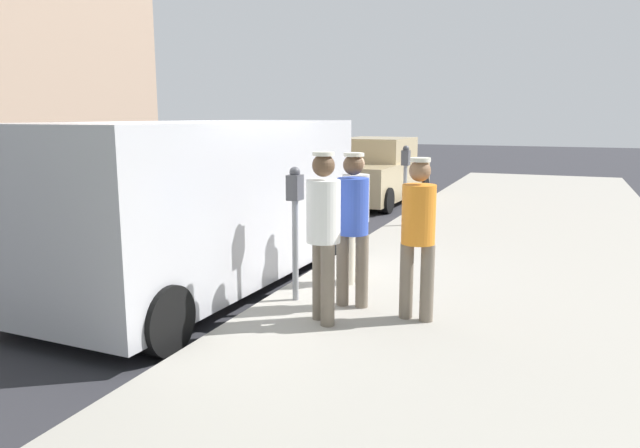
% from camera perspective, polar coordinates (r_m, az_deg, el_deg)
% --- Properties ---
extents(ground_plane, '(80.00, 80.00, 0.00)m').
position_cam_1_polar(ground_plane, '(7.91, -10.00, -6.16)').
color(ground_plane, '#2D2D33').
extents(sidewalk_slab, '(5.00, 32.00, 0.15)m').
position_cam_1_polar(sidewalk_slab, '(6.79, 16.25, -8.56)').
color(sidewalk_slab, '#9E998E').
rests_on(sidewalk_slab, ground).
extents(parking_meter_near, '(0.14, 0.18, 1.52)m').
position_cam_1_polar(parking_meter_near, '(6.65, -2.40, 1.28)').
color(parking_meter_near, gray).
rests_on(parking_meter_near, sidewalk_slab).
extents(parking_meter_far, '(0.14, 0.18, 1.52)m').
position_cam_1_polar(parking_meter_far, '(11.40, 8.15, 4.98)').
color(parking_meter_far, gray).
rests_on(parking_meter_far, sidewalk_slab).
extents(pedestrian_in_gray, '(0.34, 0.34, 1.62)m').
position_cam_1_polar(pedestrian_in_gray, '(7.39, 3.41, 1.36)').
color(pedestrian_in_gray, beige).
rests_on(pedestrian_in_gray, sidewalk_slab).
extents(pedestrian_in_blue, '(0.36, 0.34, 1.69)m').
position_cam_1_polar(pedestrian_in_blue, '(6.44, 3.14, 0.41)').
color(pedestrian_in_blue, '#726656').
rests_on(pedestrian_in_blue, sidewalk_slab).
extents(pedestrian_in_orange, '(0.36, 0.34, 1.66)m').
position_cam_1_polar(pedestrian_in_orange, '(6.09, 9.35, -0.45)').
color(pedestrian_in_orange, '#726656').
rests_on(pedestrian_in_orange, sidewalk_slab).
extents(pedestrian_in_white, '(0.34, 0.34, 1.73)m').
position_cam_1_polar(pedestrian_in_white, '(5.92, 0.32, -0.21)').
color(pedestrian_in_white, '#726656').
rests_on(pedestrian_in_white, sidewalk_slab).
extents(parked_van, '(2.30, 5.27, 2.15)m').
position_cam_1_polar(parked_van, '(7.79, -11.02, 2.24)').
color(parked_van, '#BCBCC1').
rests_on(parked_van, ground).
extents(parked_sedan_ahead, '(2.08, 4.46, 1.65)m').
position_cam_1_polar(parked_sedan_ahead, '(15.59, 5.27, 4.86)').
color(parked_sedan_ahead, tan).
rests_on(parked_sedan_ahead, ground).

